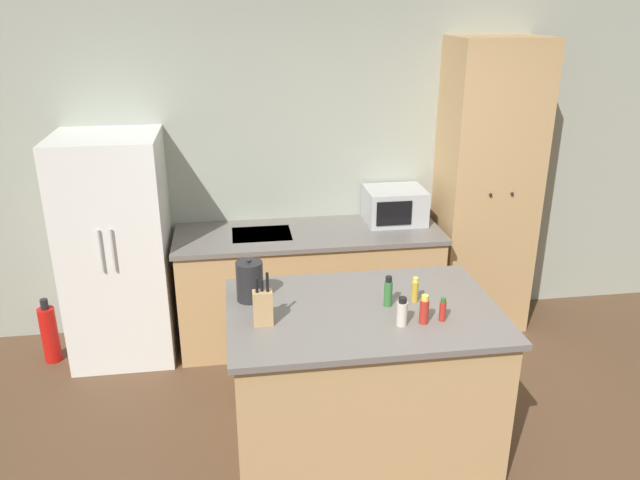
{
  "coord_description": "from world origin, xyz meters",
  "views": [
    {
      "loc": [
        -0.86,
        -2.44,
        2.56
      ],
      "look_at": [
        -0.29,
        1.4,
        1.05
      ],
      "focal_mm": 35.0,
      "sensor_mm": 36.0,
      "label": 1
    }
  ],
  "objects": [
    {
      "name": "wall_back",
      "position": [
        0.0,
        2.33,
        1.3
      ],
      "size": [
        7.2,
        0.06,
        2.6
      ],
      "color": "#9EA393",
      "rests_on": "ground_plane"
    },
    {
      "name": "refrigerator",
      "position": [
        -1.71,
        1.96,
        0.84
      ],
      "size": [
        0.73,
        0.71,
        1.69
      ],
      "color": "white",
      "rests_on": "ground_plane"
    },
    {
      "name": "back_counter",
      "position": [
        -0.29,
        1.96,
        0.45
      ],
      "size": [
        2.03,
        0.71,
        0.9
      ],
      "color": "tan",
      "rests_on": "ground_plane"
    },
    {
      "name": "pantry_cabinet",
      "position": [
        1.13,
        2.03,
        1.15
      ],
      "size": [
        0.7,
        0.56,
        2.31
      ],
      "color": "tan",
      "rests_on": "ground_plane"
    },
    {
      "name": "kitchen_island",
      "position": [
        -0.17,
        0.58,
        0.48
      ],
      "size": [
        1.51,
        1.01,
        0.95
      ],
      "color": "tan",
      "rests_on": "ground_plane"
    },
    {
      "name": "microwave",
      "position": [
        0.41,
        2.09,
        1.04
      ],
      "size": [
        0.46,
        0.39,
        0.27
      ],
      "color": "#B2B5B7",
      "rests_on": "back_counter"
    },
    {
      "name": "knife_block",
      "position": [
        -0.73,
        0.49,
        1.05
      ],
      "size": [
        0.1,
        0.07,
        0.3
      ],
      "color": "tan",
      "rests_on": "kitchen_island"
    },
    {
      "name": "spice_bottle_tall_dark",
      "position": [
        -0.01,
        0.37,
        1.02
      ],
      "size": [
        0.06,
        0.06,
        0.16
      ],
      "color": "beige",
      "rests_on": "kitchen_island"
    },
    {
      "name": "spice_bottle_short_red",
      "position": [
        0.22,
        0.39,
        1.01
      ],
      "size": [
        0.04,
        0.04,
        0.13
      ],
      "color": "#B2281E",
      "rests_on": "kitchen_island"
    },
    {
      "name": "spice_bottle_amber_oil",
      "position": [
        0.14,
        0.63,
        1.02
      ],
      "size": [
        0.04,
        0.04,
        0.15
      ],
      "color": "gold",
      "rests_on": "kitchen_island"
    },
    {
      "name": "spice_bottle_green_herb",
      "position": [
        0.11,
        0.38,
        1.02
      ],
      "size": [
        0.05,
        0.05,
        0.16
      ],
      "color": "#B2281E",
      "rests_on": "kitchen_island"
    },
    {
      "name": "spice_bottle_pale_salt",
      "position": [
        -0.02,
        0.6,
        1.03
      ],
      "size": [
        0.05,
        0.05,
        0.18
      ],
      "color": "#337033",
      "rests_on": "kitchen_island"
    },
    {
      "name": "kettle",
      "position": [
        -0.78,
        0.79,
        1.06
      ],
      "size": [
        0.15,
        0.15,
        0.26
      ],
      "color": "#232326",
      "rests_on": "kitchen_island"
    },
    {
      "name": "fire_extinguisher",
      "position": [
        -2.26,
        1.88,
        0.23
      ],
      "size": [
        0.12,
        0.12,
        0.51
      ],
      "color": "red",
      "rests_on": "ground_plane"
    }
  ]
}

